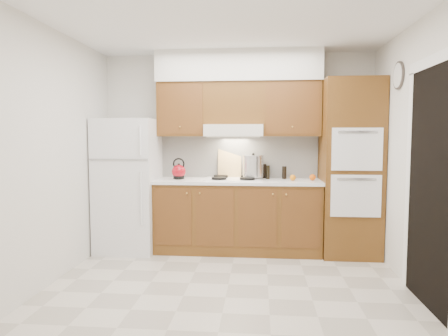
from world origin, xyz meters
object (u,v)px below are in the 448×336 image
object	(u,v)px
oven_cabinet	(350,168)
kettle	(179,172)
stock_pot	(253,166)
fridge	(129,185)

from	to	relation	value
oven_cabinet	kettle	size ratio (longest dim) A/B	12.14
oven_cabinet	stock_pot	distance (m)	1.22
kettle	stock_pot	xyz separation A→B (m)	(0.97, 0.09, 0.07)
fridge	kettle	size ratio (longest dim) A/B	9.49
oven_cabinet	stock_pot	size ratio (longest dim) A/B	7.96
stock_pot	fridge	bearing A→B (deg)	-175.57
oven_cabinet	kettle	bearing A→B (deg)	179.86
fridge	oven_cabinet	size ratio (longest dim) A/B	0.78
oven_cabinet	stock_pot	bearing A→B (deg)	175.70
fridge	kettle	world-z (taller)	fridge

